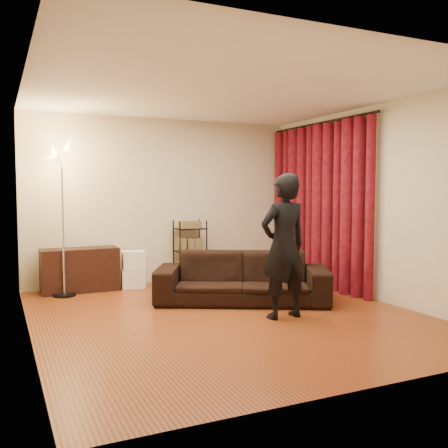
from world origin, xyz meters
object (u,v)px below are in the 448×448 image
person (284,246)px  floor_lamp (63,220)px  sofa (242,278)px  storage_boxes (133,269)px  wire_shelf (190,251)px  media_cabinet (80,270)px

person → floor_lamp: 3.27m
sofa → storage_boxes: bearing=151.8°
person → storage_boxes: size_ratio=2.96×
sofa → wire_shelf: 1.72m
media_cabinet → wire_shelf: bearing=0.4°
sofa → media_cabinet: bearing=166.1°
storage_boxes → floor_lamp: bearing=-170.4°
storage_boxes → wire_shelf: 1.02m
person → wire_shelf: bearing=-90.7°
storage_boxes → floor_lamp: (-1.06, -0.18, 0.81)m
floor_lamp → person: bearing=-46.6°
sofa → wire_shelf: size_ratio=2.25×
storage_boxes → person: bearing=-65.2°
storage_boxes → wire_shelf: bearing=6.7°
person → media_cabinet: 3.32m
storage_boxes → floor_lamp: floor_lamp is taller
sofa → person: (0.08, -0.95, 0.53)m
floor_lamp → media_cabinet: bearing=43.2°
person → wire_shelf: person is taller
media_cabinet → storage_boxes: (0.80, -0.07, -0.04)m
person → floor_lamp: size_ratio=0.79×
storage_boxes → wire_shelf: size_ratio=0.57×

